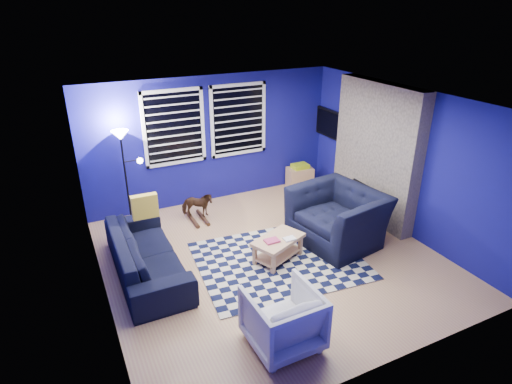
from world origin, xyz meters
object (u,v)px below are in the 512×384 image
tv (331,124)px  armchair_big (338,217)px  floor_lamp (123,148)px  cabinet (300,177)px  armchair_bent (283,318)px  rocking_horse (197,205)px  coffee_table (278,244)px  sofa (146,254)px

tv → armchair_big: 2.53m
armchair_big → floor_lamp: 3.86m
floor_lamp → cabinet: bearing=-0.4°
tv → armchair_big: (-1.21, -2.02, -0.95)m
armchair_bent → armchair_big: bearing=-140.6°
rocking_horse → floor_lamp: 1.64m
armchair_big → rocking_horse: armchair_big is taller
armchair_big → floor_lamp: floor_lamp is taller
rocking_horse → cabinet: (2.51, 0.51, -0.08)m
tv → armchair_bent: bearing=-130.8°
cabinet → coffee_table: bearing=-118.7°
cabinet → armchair_bent: bearing=-114.6°
armchair_bent → floor_lamp: floor_lamp is taller
sofa → floor_lamp: (0.12, 1.80, 1.09)m
armchair_bent → sofa: bearing=-63.9°
rocking_horse → floor_lamp: bearing=88.0°
armchair_bent → floor_lamp: 4.21m
armchair_bent → cabinet: size_ratio=1.40×
armchair_big → tv: bearing=139.6°
armchair_big → coffee_table: bearing=-95.2°
sofa → floor_lamp: size_ratio=1.30×
armchair_bent → rocking_horse: size_ratio=1.42×
sofa → cabinet: size_ratio=3.84×
armchair_big → rocking_horse: bearing=-142.3°
coffee_table → rocking_horse: bearing=111.0°
tv → floor_lamp: bearing=176.6°
armchair_bent → tv: bearing=-131.7°
sofa → armchair_bent: 2.42m
armchair_big → rocking_horse: size_ratio=2.43×
sofa → coffee_table: 2.00m
coffee_table → floor_lamp: 3.17m
sofa → coffee_table: (1.92, -0.56, -0.04)m
coffee_table → cabinet: (1.81, 2.33, -0.05)m
armchair_bent → cabinet: (2.63, 3.93, -0.13)m
coffee_table → armchair_big: bearing=4.3°
armchair_big → cabinet: size_ratio=2.40×
armchair_bent → coffee_table: armchair_bent is taller
tv → armchair_big: bearing=-120.9°
cabinet → sofa: bearing=-145.4°
armchair_big → armchair_bent: bearing=-59.2°
armchair_big → floor_lamp: size_ratio=0.81×
sofa → cabinet: sofa is taller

